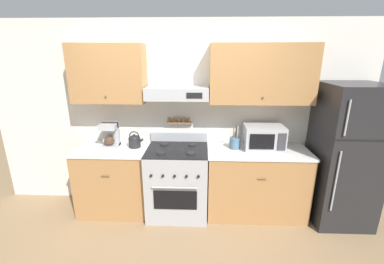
# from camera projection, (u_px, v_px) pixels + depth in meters

# --- Properties ---
(ground_plane) EXTENTS (16.00, 16.00, 0.00)m
(ground_plane) POSITION_uv_depth(u_px,v_px,m) (176.00, 224.00, 3.33)
(ground_plane) COLOR #937551
(wall_back) EXTENTS (5.20, 0.46, 2.55)m
(wall_back) POSITION_uv_depth(u_px,v_px,m) (184.00, 103.00, 3.46)
(wall_back) COLOR silver
(wall_back) RESTS_ON ground_plane
(counter_left) EXTENTS (0.95, 0.64, 0.92)m
(counter_left) POSITION_uv_depth(u_px,v_px,m) (115.00, 179.00, 3.54)
(counter_left) COLOR #AD7A47
(counter_left) RESTS_ON ground_plane
(counter_right) EXTENTS (1.31, 0.64, 0.92)m
(counter_right) POSITION_uv_depth(u_px,v_px,m) (256.00, 182.00, 3.46)
(counter_right) COLOR #AD7A47
(counter_right) RESTS_ON ground_plane
(stove_range) EXTENTS (0.79, 0.71, 1.06)m
(stove_range) POSITION_uv_depth(u_px,v_px,m) (178.00, 181.00, 3.46)
(stove_range) COLOR #ADAFB5
(stove_range) RESTS_ON ground_plane
(refrigerator) EXTENTS (0.69, 0.76, 1.79)m
(refrigerator) POSITION_uv_depth(u_px,v_px,m) (344.00, 155.00, 3.23)
(refrigerator) COLOR #232326
(refrigerator) RESTS_ON ground_plane
(tea_kettle) EXTENTS (0.20, 0.16, 0.22)m
(tea_kettle) POSITION_uv_depth(u_px,v_px,m) (135.00, 141.00, 3.40)
(tea_kettle) COLOR #232326
(tea_kettle) RESTS_ON counter_left
(coffee_maker) EXTENTS (0.22, 0.22, 0.32)m
(coffee_maker) POSITION_uv_depth(u_px,v_px,m) (110.00, 135.00, 3.42)
(coffee_maker) COLOR #ADAFB5
(coffee_maker) RESTS_ON counter_left
(microwave) EXTENTS (0.51, 0.36, 0.31)m
(microwave) POSITION_uv_depth(u_px,v_px,m) (264.00, 137.00, 3.34)
(microwave) COLOR #ADAFB5
(microwave) RESTS_ON counter_right
(utensil_crock) EXTENTS (0.14, 0.14, 0.30)m
(utensil_crock) POSITION_uv_depth(u_px,v_px,m) (235.00, 143.00, 3.35)
(utensil_crock) COLOR slate
(utensil_crock) RESTS_ON counter_right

